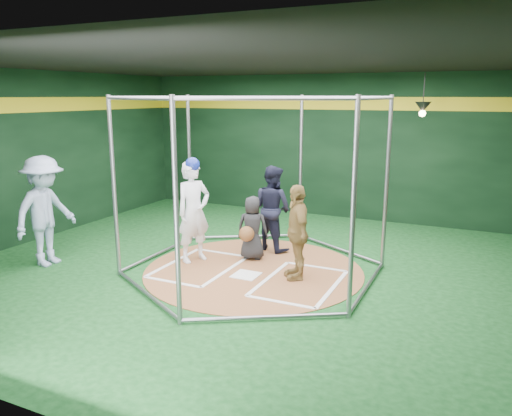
% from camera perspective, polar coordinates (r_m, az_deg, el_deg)
% --- Properties ---
extents(room_shell, '(10.10, 9.10, 3.53)m').
position_cam_1_polar(room_shell, '(8.35, -0.27, 4.26)').
color(room_shell, '#0C3813').
rests_on(room_shell, ground).
extents(clay_disc, '(3.80, 3.80, 0.01)m').
position_cam_1_polar(clay_disc, '(8.77, -0.28, -7.12)').
color(clay_disc, '#925935').
rests_on(clay_disc, ground).
extents(home_plate, '(0.43, 0.43, 0.01)m').
position_cam_1_polar(home_plate, '(8.51, -1.15, -7.66)').
color(home_plate, white).
rests_on(home_plate, clay_disc).
extents(batter_box_left, '(1.17, 1.77, 0.01)m').
position_cam_1_polar(batter_box_left, '(8.99, -6.49, -6.63)').
color(batter_box_left, white).
rests_on(batter_box_left, clay_disc).
extents(batter_box_right, '(1.17, 1.77, 0.01)m').
position_cam_1_polar(batter_box_right, '(8.21, 5.03, -8.51)').
color(batter_box_right, white).
rests_on(batter_box_right, clay_disc).
extents(batting_cage, '(4.05, 4.67, 3.00)m').
position_cam_1_polar(batting_cage, '(8.38, -0.29, 2.53)').
color(batting_cage, gray).
rests_on(batting_cage, ground).
extents(pendant_lamp_near, '(0.34, 0.34, 0.90)m').
position_cam_1_polar(pendant_lamp_near, '(11.14, 18.52, 10.84)').
color(pendant_lamp_near, black).
rests_on(pendant_lamp_near, room_shell).
extents(batter_figure, '(0.68, 0.79, 1.91)m').
position_cam_1_polar(batter_figure, '(9.08, -7.14, -0.26)').
color(batter_figure, white).
rests_on(batter_figure, clay_disc).
extents(visitor_leopard, '(0.83, 0.98, 1.58)m').
position_cam_1_polar(visitor_leopard, '(8.21, 4.70, -2.74)').
color(visitor_leopard, tan).
rests_on(visitor_leopard, clay_disc).
extents(catcher_figure, '(0.66, 0.65, 1.19)m').
position_cam_1_polar(catcher_figure, '(9.18, -0.46, -2.32)').
color(catcher_figure, black).
rests_on(catcher_figure, clay_disc).
extents(umpire, '(0.98, 0.87, 1.67)m').
position_cam_1_polar(umpire, '(9.71, 1.90, -0.00)').
color(umpire, black).
rests_on(umpire, clay_disc).
extents(bystander_blue, '(0.73, 1.27, 1.97)m').
position_cam_1_polar(bystander_blue, '(9.59, -22.99, -0.34)').
color(bystander_blue, '#98A8C9').
rests_on(bystander_blue, ground).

